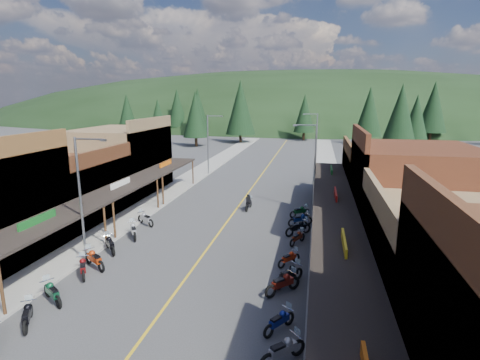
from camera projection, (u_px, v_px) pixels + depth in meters
The scene contains 44 objects.
ground at pixel (217, 236), 28.48m from camera, with size 220.00×220.00×0.00m, color #38383A.
centerline at pixel (258, 180), 47.60m from camera, with size 0.15×90.00×0.01m, color gold.
sidewalk_west at pixel (193, 176), 49.29m from camera, with size 3.40×94.00×0.15m, color gray.
sidewalk_east at pixel (328, 182), 45.87m from camera, with size 3.40×94.00×0.15m, color gray.
shop_west_2 at pixel (68, 190), 32.26m from camera, with size 10.90×9.00×6.20m.
shop_west_3 at pixel (122, 160), 41.22m from camera, with size 10.90×10.20×8.20m.
shop_east_1 at pixel (454, 266), 17.67m from camera, with size 10.90×10.20×6.20m.
shop_east_2 at pixel (409, 195), 26.63m from camera, with size 10.90×9.00×8.20m.
shop_east_3 at pixel (385, 180), 36.03m from camera, with size 10.90×10.20×6.20m.
streetlight_0 at pixel (82, 194), 23.14m from camera, with size 2.16×0.18×8.00m.
streetlight_1 at pixel (209, 142), 49.90m from camera, with size 2.16×0.18×8.00m.
streetlight_2 at pixel (313, 164), 33.79m from camera, with size 2.16×0.18×8.00m.
streetlight_3 at pixel (315, 138), 54.82m from camera, with size 2.16×0.18×8.00m.
ridge_hill at pixel (300, 122), 157.53m from camera, with size 310.00×140.00×60.00m, color black.
pine_0 at pixel (127, 112), 94.20m from camera, with size 5.04×5.04×11.00m.
pine_1 at pixel (198, 109), 98.53m from camera, with size 5.88×5.88×12.50m.
pine_2 at pixel (240, 107), 84.15m from camera, with size 6.72×6.72×14.00m.
pine_3 at pixel (304, 113), 89.37m from camera, with size 5.04×5.04×11.00m.
pine_4 at pixel (369, 111), 80.72m from camera, with size 5.88×5.88×12.50m.
pine_5 at pixel (433, 107), 88.88m from camera, with size 6.72×6.72×14.00m.
pine_7 at pixel (177, 108), 105.84m from camera, with size 5.88×5.88×12.50m.
pine_8 at pixel (158, 121), 69.74m from camera, with size 4.48×4.48×10.00m.
pine_9 at pixel (416, 120), 65.39m from camera, with size 4.93×4.93×10.80m.
pine_10 at pixel (196, 114), 78.33m from camera, with size 5.38×5.38×11.60m.
pine_11 at pixel (400, 117), 59.31m from camera, with size 5.82×5.82×12.40m.
bike_west_2 at pixel (27, 314), 17.20m from camera, with size 0.68×2.05×1.17m, color black, non-canonical shape.
bike_west_3 at pixel (52, 292), 19.12m from camera, with size 0.73×2.20×1.26m, color #0D4528, non-canonical shape.
bike_west_4 at pixel (83, 266), 21.97m from camera, with size 0.71×2.14×1.23m, color maroon, non-canonical shape.
bike_west_5 at pixel (94, 258), 22.98m from camera, with size 0.78×2.33×1.33m, color #B8350D, non-canonical shape.
bike_west_6 at pixel (110, 244), 25.35m from camera, with size 0.73×2.19×1.25m, color black, non-canonical shape.
bike_west_7 at pixel (133, 230), 27.95m from camera, with size 0.75×2.26×1.29m, color #A2A3A7, non-canonical shape.
bike_west_8 at pixel (146, 218), 30.72m from camera, with size 0.72×2.15×1.23m, color #98989D, non-canonical shape.
bike_east_2 at pixel (283, 349), 14.79m from camera, with size 0.73×2.18×1.24m, color gray, non-canonical shape.
bike_east_3 at pixel (279, 320), 16.79m from camera, with size 0.66×1.98×1.13m, color navy, non-canonical shape.
bike_east_4 at pixel (283, 282), 20.01m from camera, with size 0.76×2.29×1.31m, color maroon, non-canonical shape.
bike_east_5 at pixel (289, 274), 20.96m from camera, with size 0.76×2.28×1.31m, color black, non-canonical shape.
bike_east_6 at pixel (289, 258), 23.37m from camera, with size 0.62×1.86×1.06m, color #BA290D, non-canonical shape.
bike_east_7 at pixel (297, 237), 26.78m from camera, with size 0.64×1.91×1.09m, color #611E0D, non-canonical shape.
bike_east_8 at pixel (298, 227), 28.51m from camera, with size 0.76×2.28×1.30m, color black, non-canonical shape.
bike_east_9 at pixel (300, 219), 30.53m from camera, with size 0.71×2.12×1.21m, color navy, non-canonical shape.
bike_east_10 at pixel (300, 211), 32.80m from camera, with size 0.67×2.01×1.15m, color #0D441D, non-canonical shape.
rider_on_bike at pixel (249, 203), 34.92m from camera, with size 0.82×2.15×1.61m.
pedestrian_east_a at pixel (337, 249), 23.57m from camera, with size 0.59×0.39×1.63m, color #271D2C.
pedestrian_east_b at pixel (327, 193), 37.05m from camera, with size 0.82×0.47×1.69m, color brown.
Camera 1 is at (7.15, -25.96, 10.37)m, focal length 28.00 mm.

